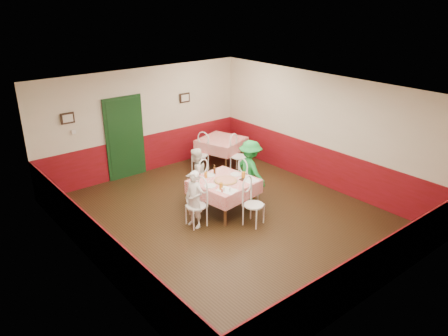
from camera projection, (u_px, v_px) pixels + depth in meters
floor at (228, 218)px, 9.54m from camera, size 7.00×7.00×0.00m
ceiling at (228, 91)px, 8.49m from camera, size 7.00×7.00×0.00m
back_wall at (144, 121)px, 11.53m from camera, size 6.00×0.10×2.80m
front_wall at (378, 223)px, 6.50m from camera, size 6.00×0.10×2.80m
left_wall at (90, 198)px, 7.26m from camera, size 0.10×7.00×2.80m
right_wall at (321, 131)px, 10.77m from camera, size 0.10×7.00×2.80m
wainscot_back at (146, 153)px, 11.86m from camera, size 6.00×0.03×1.00m
wainscot_front at (369, 272)px, 6.85m from camera, size 6.00×0.03×1.00m
wainscot_left at (96, 244)px, 7.61m from camera, size 0.03×7.00×1.00m
wainscot_right at (318, 164)px, 11.10m from camera, size 0.03×7.00×1.00m
door at (125, 139)px, 11.27m from camera, size 0.96×0.06×2.10m
picture_left at (68, 118)px, 10.15m from camera, size 0.32×0.03×0.26m
picture_right at (185, 98)px, 12.08m from camera, size 0.32×0.03×0.26m
thermostat at (74, 132)px, 10.34m from camera, size 0.10×0.03×0.10m
main_table at (224, 196)px, 9.68m from camera, size 1.38×1.38×0.77m
second_table at (221, 152)px, 12.34m from camera, size 1.41×1.41×0.77m
chair_left at (196, 206)px, 9.08m from camera, size 0.46×0.46×0.90m
chair_right at (249, 182)px, 10.23m from camera, size 0.47×0.47×0.90m
chair_far at (197, 182)px, 10.19m from camera, size 0.52×0.52×0.90m
chair_near at (254, 205)px, 9.12m from camera, size 0.53×0.53×0.90m
chair_second_a at (200, 155)px, 11.87m from camera, size 0.53×0.53×0.90m
chair_second_b at (239, 157)px, 11.77m from camera, size 0.53×0.53×0.90m
pizza at (226, 180)px, 9.49m from camera, size 0.55×0.55×0.03m
plate_left at (210, 186)px, 9.25m from camera, size 0.28×0.28×0.01m
plate_right at (236, 174)px, 9.82m from camera, size 0.28×0.28×0.01m
plate_far at (210, 175)px, 9.78m from camera, size 0.28×0.28×0.01m
glass_a at (221, 186)px, 9.07m from camera, size 0.09×0.09×0.15m
glass_b at (243, 175)px, 9.60m from camera, size 0.09×0.09×0.15m
glass_c at (206, 175)px, 9.65m from camera, size 0.08×0.08×0.13m
beer_bottle at (215, 170)px, 9.83m from camera, size 0.06×0.06×0.20m
shaker_a at (224, 189)px, 8.99m from camera, size 0.04×0.04×0.09m
shaker_b at (230, 190)px, 8.98m from camera, size 0.04×0.04×0.09m
shaker_c at (222, 190)px, 8.96m from camera, size 0.04×0.04×0.09m
menu_left at (227, 190)px, 9.06m from camera, size 0.40×0.47×0.00m
menu_right at (249, 179)px, 9.58m from camera, size 0.33×0.42×0.00m
wallet at (242, 179)px, 9.56m from camera, size 0.12×0.10×0.02m
diner_left at (194, 200)px, 8.98m from camera, size 0.37×0.50×1.23m
diner_far at (196, 175)px, 10.15m from camera, size 0.72×0.62×1.27m
diner_right at (250, 170)px, 10.16m from camera, size 0.58×0.96×1.45m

